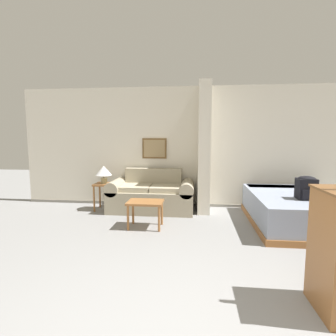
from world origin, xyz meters
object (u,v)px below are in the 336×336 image
(couch, at_px, (152,195))
(table_lamp, at_px, (104,171))
(coffee_table, at_px, (145,205))
(bed, at_px, (297,209))
(backpack, at_px, (306,187))

(couch, xyz_separation_m, table_lamp, (-0.99, -0.07, 0.49))
(coffee_table, bearing_deg, couch, 94.07)
(bed, relative_size, backpack, 5.48)
(coffee_table, relative_size, table_lamp, 1.62)
(coffee_table, height_order, bed, bed)
(table_lamp, xyz_separation_m, bed, (3.66, -0.55, -0.54))
(table_lamp, distance_m, bed, 3.74)
(coffee_table, distance_m, table_lamp, 1.51)
(couch, xyz_separation_m, backpack, (2.66, -0.98, 0.41))
(table_lamp, distance_m, backpack, 3.76)
(couch, relative_size, backpack, 4.73)
(bed, bearing_deg, coffee_table, -170.76)
(coffee_table, distance_m, bed, 2.63)
(coffee_table, distance_m, backpack, 2.61)
(table_lamp, relative_size, bed, 0.18)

